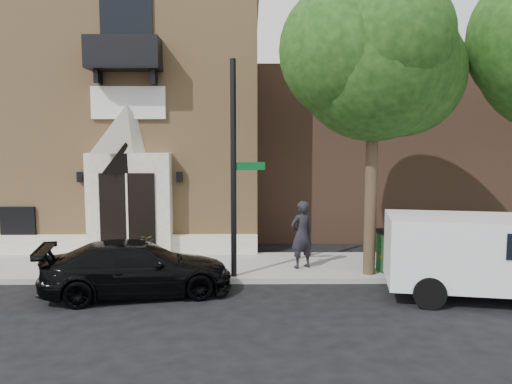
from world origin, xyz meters
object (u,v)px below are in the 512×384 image
street_sign (234,169)px  dumpster (414,251)px  fire_hydrant (388,257)px  pedestrian_near (302,234)px  black_sedan (138,268)px  cargo_van (501,254)px

street_sign → dumpster: street_sign is taller
fire_hydrant → pedestrian_near: (-2.31, 0.49, 0.54)m
black_sedan → fire_hydrant: (6.50, 1.45, -0.09)m
street_sign → dumpster: (4.89, 0.31, -2.26)m
pedestrian_near → cargo_van: bearing=123.9°
black_sedan → dumpster: size_ratio=2.25×
street_sign → fire_hydrant: 4.85m
dumpster → pedestrian_near: bearing=154.2°
street_sign → dumpster: bearing=-1.4°
dumpster → cargo_van: bearing=-70.2°
street_sign → fire_hydrant: size_ratio=6.70×
street_sign → dumpster: 5.40m
dumpster → street_sign: bearing=167.4°
street_sign → black_sedan: bearing=-159.3°
cargo_van → street_sign: 6.77m
street_sign → pedestrian_near: size_ratio=2.97×
cargo_van → pedestrian_near: 5.05m
cargo_van → dumpster: 2.41m
black_sedan → fire_hydrant: bearing=-88.8°
fire_hydrant → dumpster: size_ratio=0.42×
cargo_van → dumpster: size_ratio=2.52×
pedestrian_near → fire_hydrant: bearing=140.9°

